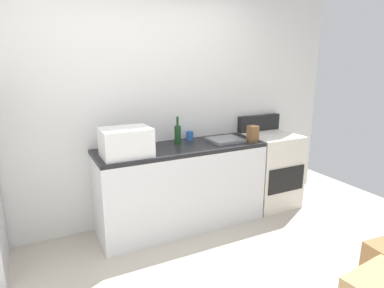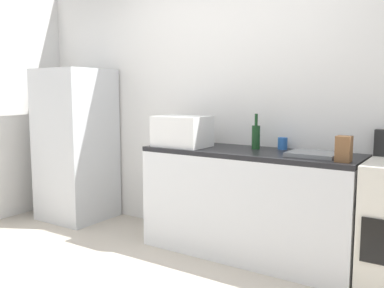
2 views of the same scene
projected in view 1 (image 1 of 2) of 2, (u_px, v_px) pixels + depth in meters
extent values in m
cube|color=silver|center=(141.00, 106.00, 3.55)|extent=(5.00, 0.10, 2.60)
cube|color=silver|center=(181.00, 188.00, 3.59)|extent=(1.80, 0.60, 0.86)
cube|color=black|center=(181.00, 148.00, 3.48)|extent=(1.80, 0.60, 0.04)
cube|color=silver|center=(270.00, 170.00, 4.12)|extent=(0.60, 0.60, 0.90)
cube|color=black|center=(286.00, 180.00, 3.86)|extent=(0.52, 0.02, 0.30)
cube|color=black|center=(259.00, 123.00, 4.21)|extent=(0.60, 0.08, 0.20)
cube|color=white|center=(126.00, 142.00, 3.09)|extent=(0.46, 0.34, 0.27)
cube|color=slate|center=(225.00, 140.00, 3.69)|extent=(0.36, 0.32, 0.03)
cylinder|color=#193F1E|center=(178.00, 135.00, 3.54)|extent=(0.07, 0.07, 0.20)
cylinder|color=#193F1E|center=(177.00, 121.00, 3.51)|extent=(0.03, 0.03, 0.10)
cylinder|color=#2659A5|center=(190.00, 136.00, 3.73)|extent=(0.08, 0.08, 0.10)
cube|color=brown|center=(253.00, 134.00, 3.65)|extent=(0.10, 0.10, 0.18)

